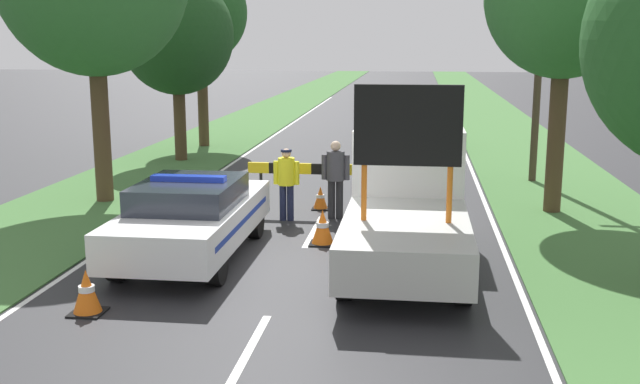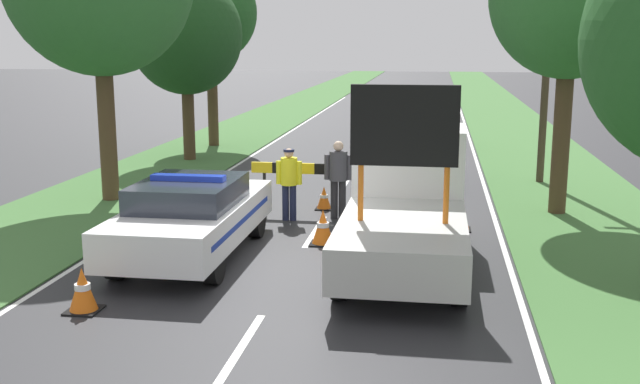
# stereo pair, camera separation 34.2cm
# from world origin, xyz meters

# --- Properties ---
(ground_plane) EXTENTS (160.00, 160.00, 0.00)m
(ground_plane) POSITION_xyz_m (0.00, 0.00, 0.00)
(ground_plane) COLOR #28282B
(lane_markings) EXTENTS (7.63, 56.10, 0.01)m
(lane_markings) POSITION_xyz_m (0.00, 9.79, 0.00)
(lane_markings) COLOR silver
(lane_markings) RESTS_ON ground
(grass_verge_left) EXTENTS (3.88, 120.00, 0.03)m
(grass_verge_left) POSITION_xyz_m (-5.81, 20.00, 0.01)
(grass_verge_left) COLOR #427038
(grass_verge_left) RESTS_ON ground
(grass_verge_right) EXTENTS (3.88, 120.00, 0.03)m
(grass_verge_right) POSITION_xyz_m (5.81, 20.00, 0.01)
(grass_verge_right) COLOR #427038
(grass_verge_right) RESTS_ON ground
(police_car) EXTENTS (1.92, 4.86, 1.54)m
(police_car) POSITION_xyz_m (-1.93, -0.12, 0.76)
(police_car) COLOR white
(police_car) RESTS_ON ground
(work_truck) EXTENTS (2.03, 5.33, 3.24)m
(work_truck) POSITION_xyz_m (1.93, 0.20, 1.09)
(work_truck) COLOR white
(work_truck) RESTS_ON ground
(road_barrier) EXTENTS (2.91, 0.08, 1.16)m
(road_barrier) POSITION_xyz_m (-0.27, 3.58, 0.96)
(road_barrier) COLOR black
(road_barrier) RESTS_ON ground
(police_officer) EXTENTS (0.57, 0.36, 1.60)m
(police_officer) POSITION_xyz_m (-0.72, 2.90, 0.95)
(police_officer) COLOR #191E38
(police_officer) RESTS_ON ground
(pedestrian_civilian) EXTENTS (0.62, 0.40, 1.74)m
(pedestrian_civilian) POSITION_xyz_m (0.32, 3.21, 1.02)
(pedestrian_civilian) COLOR #232326
(pedestrian_civilian) RESTS_ON ground
(traffic_cone_near_police) EXTENTS (0.45, 0.45, 0.63)m
(traffic_cone_near_police) POSITION_xyz_m (2.97, 2.59, 0.31)
(traffic_cone_near_police) COLOR black
(traffic_cone_near_police) RESTS_ON ground
(traffic_cone_centre_front) EXTENTS (0.50, 0.50, 0.69)m
(traffic_cone_centre_front) POSITION_xyz_m (0.31, 1.05, 0.34)
(traffic_cone_centre_front) COLOR black
(traffic_cone_centre_front) RESTS_ON ground
(traffic_cone_near_truck) EXTENTS (0.48, 0.48, 0.66)m
(traffic_cone_near_truck) POSITION_xyz_m (-2.62, -3.10, 0.33)
(traffic_cone_near_truck) COLOR black
(traffic_cone_near_truck) RESTS_ON ground
(traffic_cone_behind_barrier) EXTENTS (0.39, 0.39, 0.54)m
(traffic_cone_behind_barrier) POSITION_xyz_m (-0.12, 4.07, 0.27)
(traffic_cone_behind_barrier) COLOR black
(traffic_cone_behind_barrier) RESTS_ON ground
(queued_car_hatch_blue) EXTENTS (1.76, 4.65, 1.32)m
(queued_car_hatch_blue) POSITION_xyz_m (1.78, 8.11, 0.71)
(queued_car_hatch_blue) COLOR navy
(queued_car_hatch_blue) RESTS_ON ground
(queued_car_van_white) EXTENTS (1.74, 4.05, 1.52)m
(queued_car_van_white) POSITION_xyz_m (2.00, 14.70, 0.80)
(queued_car_van_white) COLOR silver
(queued_car_van_white) RESTS_ON ground
(roadside_tree_near_left) EXTENTS (3.62, 3.62, 5.95)m
(roadside_tree_near_left) POSITION_xyz_m (-5.57, 10.58, 4.03)
(roadside_tree_near_left) COLOR #4C3823
(roadside_tree_near_left) RESTS_ON ground
(roadside_tree_far_left) EXTENTS (3.38, 3.38, 6.63)m
(roadside_tree_far_left) POSITION_xyz_m (-5.75, 13.90, 4.82)
(roadside_tree_far_left) COLOR #4C3823
(roadside_tree_far_left) RESTS_ON ground
(utility_pole) EXTENTS (1.20, 0.20, 7.03)m
(utility_pole) POSITION_xyz_m (5.31, 8.26, 3.63)
(utility_pole) COLOR #473828
(utility_pole) RESTS_ON ground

